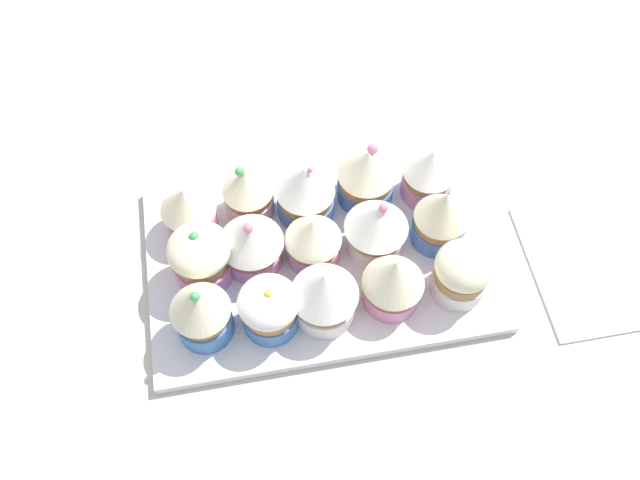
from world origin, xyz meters
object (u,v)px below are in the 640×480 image
cupcake_0 (429,173)px  cupcake_13 (269,308)px  cupcake_6 (377,228)px  cupcake_12 (324,294)px  cupcake_11 (393,280)px  cupcake_5 (442,219)px  cupcake_4 (188,209)px  napkin (605,261)px  cupcake_3 (248,191)px  cupcake_1 (367,175)px  cupcake_10 (462,272)px  cupcake_14 (200,311)px  baking_tray (320,257)px  cupcake_7 (313,238)px  cupcake_8 (251,241)px  cupcake_9 (201,256)px  cupcake_2 (305,191)px

cupcake_0 → cupcake_13: size_ratio=1.09×
cupcake_6 → cupcake_12: 9.02cm
cupcake_11 → cupcake_5: bearing=-137.5°
cupcake_4 → napkin: (-42.08, 11.23, -4.49)cm
cupcake_0 → cupcake_3: size_ratio=1.02×
cupcake_11 → cupcake_0: bearing=-119.4°
cupcake_12 → cupcake_1: bearing=-117.9°
cupcake_10 → cupcake_12: bearing=1.1°
cupcake_1 → cupcake_12: cupcake_1 is taller
cupcake_10 → cupcake_14: 25.27cm
baking_tray → cupcake_7: cupcake_7 is taller
cupcake_0 → cupcake_10: (-0.18, 11.89, -0.29)cm
cupcake_1 → cupcake_4: (18.78, 0.85, -0.16)cm
cupcake_7 → cupcake_13: cupcake_7 is taller
cupcake_6 → cupcake_13: size_ratio=1.19×
baking_tray → cupcake_8: size_ratio=4.60×
cupcake_14 → cupcake_6: bearing=-161.4°
cupcake_12 → cupcake_4: bearing=-45.4°
cupcake_9 → cupcake_11: bearing=160.9°
cupcake_9 → cupcake_11: cupcake_11 is taller
cupcake_2 → cupcake_11: bearing=119.5°
cupcake_7 → cupcake_11: 9.23cm
cupcake_8 → cupcake_13: 7.28cm
cupcake_0 → cupcake_13: 22.44cm
cupcake_3 → cupcake_10: bearing=145.8°
cupcake_3 → cupcake_6: (-12.11, 7.02, 0.56)cm
cupcake_2 → cupcake_7: 5.38cm
cupcake_2 → cupcake_10: (-13.44, 11.70, -0.56)cm
cupcake_2 → cupcake_10: bearing=139.0°
cupcake_0 → cupcake_1: 6.64cm
cupcake_6 → cupcake_10: (-7.18, 6.07, -0.63)cm
cupcake_5 → cupcake_8: (19.24, -0.90, -0.03)cm
cupcake_5 → cupcake_10: 5.95cm
cupcake_8 → napkin: size_ratio=0.49×
cupcake_7 → napkin: 30.96cm
baking_tray → cupcake_6: (-5.71, 0.12, 4.52)cm
cupcake_8 → cupcake_14: (5.54, 6.82, 0.31)cm
baking_tray → cupcake_14: (12.36, 6.20, 4.83)cm
cupcake_7 → cupcake_13: bearing=51.5°
cupcake_3 → cupcake_13: bearing=91.4°
cupcake_3 → cupcake_8: size_ratio=0.89×
baking_tray → cupcake_12: size_ratio=4.64×
cupcake_1 → cupcake_8: size_ratio=1.01×
cupcake_1 → cupcake_4: size_ratio=1.13×
cupcake_3 → cupcake_7: (-5.70, 6.75, 0.07)cm
cupcake_5 → cupcake_0: bearing=-92.8°
cupcake_5 → cupcake_9: size_ratio=1.14×
cupcake_9 → cupcake_12: size_ratio=0.89×
cupcake_1 → cupcake_9: (18.01, 6.46, -0.37)cm
cupcake_4 → cupcake_9: 5.67cm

